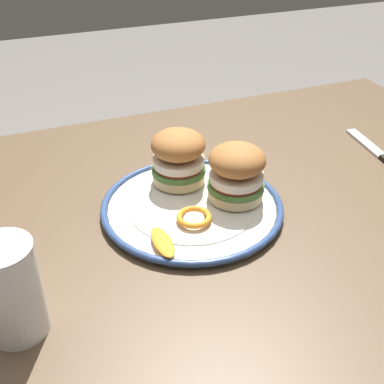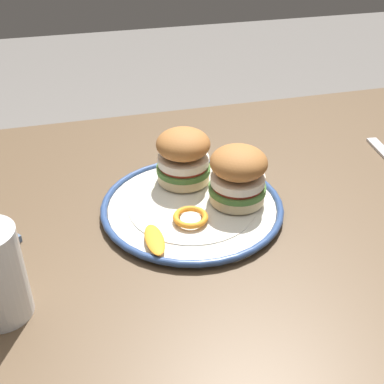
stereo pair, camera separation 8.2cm
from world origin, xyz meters
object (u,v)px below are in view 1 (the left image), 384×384
(sandwich_half_right, at_px, (237,172))
(drinking_glass, at_px, (12,296))
(table_knife, at_px, (382,156))
(dinner_plate, at_px, (192,207))
(dining_table, at_px, (199,251))
(sandwich_half_left, at_px, (178,156))

(sandwich_half_right, distance_m, drinking_glass, 0.41)
(drinking_glass, relative_size, table_knife, 0.62)
(table_knife, bearing_deg, dinner_plate, 4.43)
(sandwich_half_right, relative_size, drinking_glass, 1.01)
(dining_table, relative_size, dinner_plate, 4.34)
(table_knife, bearing_deg, sandwich_half_left, -5.91)
(dining_table, relative_size, sandwich_half_right, 10.03)
(dinner_plate, relative_size, sandwich_half_left, 2.31)
(drinking_glass, bearing_deg, dining_table, -152.31)
(table_knife, bearing_deg, sandwich_half_right, 6.90)
(sandwich_half_left, height_order, table_knife, sandwich_half_left)
(dining_table, distance_m, table_knife, 0.43)
(dining_table, distance_m, sandwich_half_right, 0.18)
(sandwich_half_right, bearing_deg, dinner_plate, -7.00)
(dinner_plate, relative_size, sandwich_half_right, 2.31)
(dinner_plate, height_order, drinking_glass, drinking_glass)
(sandwich_half_right, xyz_separation_m, table_knife, (-0.36, -0.04, -0.07))
(dinner_plate, distance_m, sandwich_half_left, 0.10)
(sandwich_half_left, bearing_deg, dinner_plate, 86.48)
(sandwich_half_left, bearing_deg, table_knife, 174.09)
(sandwich_half_right, height_order, table_knife, sandwich_half_right)
(dining_table, xyz_separation_m, sandwich_half_right, (-0.06, 0.02, 0.17))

